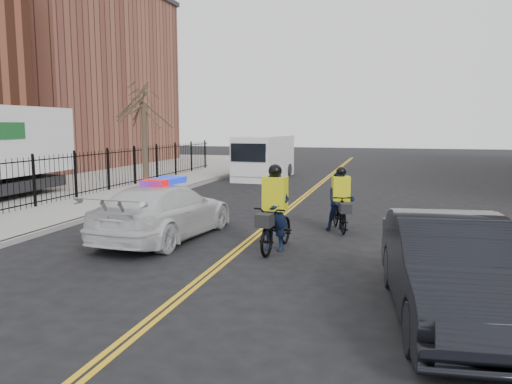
{
  "coord_description": "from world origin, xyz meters",
  "views": [
    {
      "loc": [
        3.65,
        -11.44,
        3.13
      ],
      "look_at": [
        0.08,
        1.74,
        1.3
      ],
      "focal_mm": 35.0,
      "sensor_mm": 36.0,
      "label": 1
    }
  ],
  "objects": [
    {
      "name": "curb",
      "position": [
        -6.0,
        8.0,
        0.07
      ],
      "size": [
        0.2,
        60.0,
        0.15
      ],
      "primitive_type": "cube",
      "color": "gray",
      "rests_on": "ground"
    },
    {
      "name": "iron_fence",
      "position": [
        -9.0,
        8.0,
        1.0
      ],
      "size": [
        0.12,
        28.0,
        2.0
      ],
      "primitive_type": null,
      "color": "black",
      "rests_on": "ground"
    },
    {
      "name": "dark_sedan",
      "position": [
        4.65,
        -3.12,
        0.83
      ],
      "size": [
        2.29,
        5.22,
        1.67
      ],
      "primitive_type": "imported",
      "rotation": [
        0.0,
        0.0,
        0.1
      ],
      "color": "black",
      "rests_on": "ground"
    },
    {
      "name": "sidewalk",
      "position": [
        -7.5,
        8.0,
        0.07
      ],
      "size": [
        3.0,
        60.0,
        0.15
      ],
      "primitive_type": "cube",
      "color": "gray",
      "rests_on": "ground"
    },
    {
      "name": "street_tree",
      "position": [
        -7.6,
        10.0,
        3.53
      ],
      "size": [
        3.2,
        3.2,
        4.8
      ],
      "color": "#362B20",
      "rests_on": "sidewalk"
    },
    {
      "name": "warehouse_far",
      "position": [
        -23.0,
        24.0,
        7.0
      ],
      "size": [
        14.0,
        18.0,
        14.0
      ],
      "primitive_type": "cube",
      "color": "brown",
      "rests_on": "ground"
    },
    {
      "name": "cyclist_near",
      "position": [
        0.89,
        0.53,
        0.76
      ],
      "size": [
        0.98,
        2.28,
        2.18
      ],
      "rotation": [
        0.0,
        0.0,
        -0.09
      ],
      "color": "black",
      "rests_on": "ground"
    },
    {
      "name": "cargo_van",
      "position": [
        -3.6,
        17.03,
        1.22
      ],
      "size": [
        2.53,
        6.07,
        2.5
      ],
      "rotation": [
        0.0,
        0.0,
        -0.05
      ],
      "color": "white",
      "rests_on": "ground"
    },
    {
      "name": "police_cruiser",
      "position": [
        -2.35,
        1.05,
        0.77
      ],
      "size": [
        2.57,
        5.42,
        1.69
      ],
      "rotation": [
        0.0,
        0.0,
        3.06
      ],
      "color": "silver",
      "rests_on": "ground"
    },
    {
      "name": "ground",
      "position": [
        0.0,
        0.0,
        0.0
      ],
      "size": [
        120.0,
        120.0,
        0.0
      ],
      "primitive_type": "plane",
      "color": "black",
      "rests_on": "ground"
    },
    {
      "name": "cyclist_far",
      "position": [
        2.26,
        3.31,
        0.76
      ],
      "size": [
        1.07,
        1.97,
        1.92
      ],
      "rotation": [
        0.0,
        0.0,
        0.3
      ],
      "color": "black",
      "rests_on": "ground"
    },
    {
      "name": "center_line_right",
      "position": [
        0.08,
        8.0,
        0.01
      ],
      "size": [
        0.1,
        60.0,
        0.01
      ],
      "primitive_type": "cube",
      "color": "gold",
      "rests_on": "ground"
    },
    {
      "name": "center_line_left",
      "position": [
        -0.08,
        8.0,
        0.01
      ],
      "size": [
        0.1,
        60.0,
        0.01
      ],
      "primitive_type": "cube",
      "color": "gold",
      "rests_on": "ground"
    }
  ]
}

